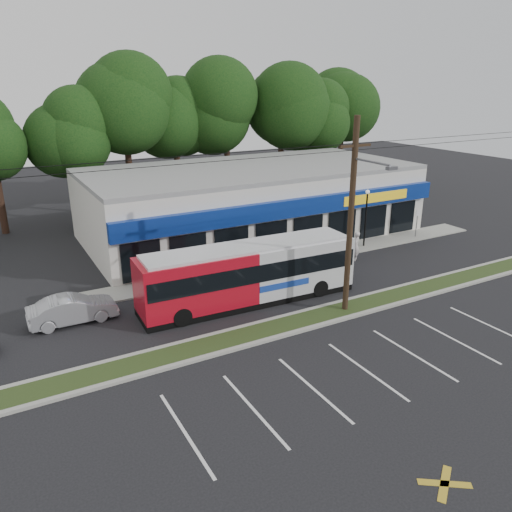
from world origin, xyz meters
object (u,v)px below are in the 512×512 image
object	(u,v)px
car_silver	(73,309)
pedestrian_a	(356,246)
lamp_post	(366,212)
car_dark	(301,255)
metrobus	(249,272)
pedestrian_b	(274,253)
utility_pole	(349,212)
sign_post	(417,218)

from	to	relation	value
car_silver	pedestrian_a	world-z (taller)	pedestrian_a
lamp_post	car_dark	world-z (taller)	lamp_post
metrobus	pedestrian_b	world-z (taller)	metrobus
car_dark	pedestrian_b	world-z (taller)	pedestrian_b
utility_pole	car_dark	xyz separation A→B (m)	(1.98, 6.92, -4.67)
sign_post	metrobus	world-z (taller)	metrobus
lamp_post	car_silver	size ratio (longest dim) A/B	0.99
car_dark	pedestrian_b	bearing A→B (deg)	72.29
car_silver	utility_pole	bearing A→B (deg)	-114.00
sign_post	utility_pole	bearing A→B (deg)	-149.85
metrobus	pedestrian_a	bearing A→B (deg)	16.76
sign_post	car_silver	bearing A→B (deg)	-175.61
metrobus	pedestrian_a	world-z (taller)	metrobus
lamp_post	car_silver	world-z (taller)	lamp_post
pedestrian_a	pedestrian_b	bearing A→B (deg)	-60.18
metrobus	pedestrian_b	bearing A→B (deg)	47.66
utility_pole	metrobus	distance (m)	6.32
sign_post	pedestrian_b	bearing A→B (deg)	-179.67
metrobus	sign_post	bearing A→B (deg)	16.08
car_dark	lamp_post	bearing A→B (deg)	-77.73
metrobus	pedestrian_b	distance (m)	5.70
metrobus	car_silver	bearing A→B (deg)	169.26
pedestrian_a	pedestrian_b	world-z (taller)	pedestrian_a
sign_post	pedestrian_b	xyz separation A→B (m)	(-12.88, -0.07, -0.63)
sign_post	pedestrian_b	size ratio (longest dim) A/B	1.20
lamp_post	pedestrian_b	size ratio (longest dim) A/B	2.30
lamp_post	sign_post	xyz separation A→B (m)	(5.00, -0.23, -1.12)
car_dark	pedestrian_a	distance (m)	3.92
utility_pole	metrobus	size ratio (longest dim) A/B	4.09
utility_pole	car_dark	world-z (taller)	utility_pole
utility_pole	metrobus	bearing A→B (deg)	135.89
utility_pole	sign_post	size ratio (longest dim) A/B	22.47
utility_pole	pedestrian_a	xyz separation A→B (m)	(5.77, 5.98, -4.42)
sign_post	metrobus	bearing A→B (deg)	-166.41
sign_post	metrobus	distance (m)	17.34
lamp_post	pedestrian_a	distance (m)	3.49
sign_post	car_dark	xyz separation A→B (m)	(-11.19, -0.73, -0.81)
pedestrian_a	pedestrian_b	xyz separation A→B (m)	(-5.48, 1.60, -0.07)
sign_post	pedestrian_b	distance (m)	12.89
utility_pole	car_silver	size ratio (longest dim) A/B	11.67
lamp_post	metrobus	size ratio (longest dim) A/B	0.35
car_silver	pedestrian_b	xyz separation A→B (m)	(12.90, 1.90, 0.22)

